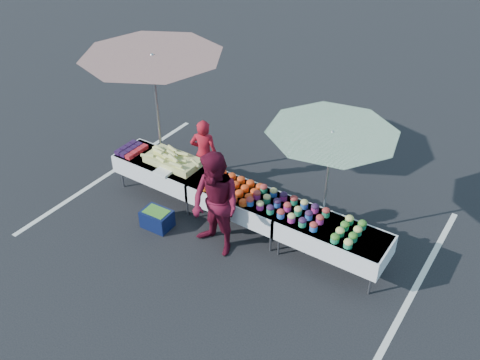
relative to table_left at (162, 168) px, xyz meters
The scene contains 17 objects.
ground 1.89m from the table_left, ahead, with size 80.00×80.00×0.00m, color black.
stripe_left 1.52m from the table_left, behind, with size 0.10×5.00×0.00m, color silver.
stripe_right 5.03m from the table_left, ahead, with size 0.10×5.00×0.00m, color silver.
table_left is the anchor object (origin of this frame).
table_center 1.80m from the table_left, ahead, with size 1.86×0.81×0.75m.
table_right 3.60m from the table_left, ahead, with size 1.86×0.81×0.75m.
berry_punnets 0.74m from the table_left, behind, with size 0.40×0.54×0.08m.
corn_pile 0.35m from the table_left, ahead, with size 1.16×0.57×0.26m.
plastic_bags 0.47m from the table_left, 45.00° to the right, with size 0.30×0.25×0.05m, color white.
carrot_bowls 1.66m from the table_left, ahead, with size 0.95×0.69×0.11m.
potato_cups 2.76m from the table_left, ahead, with size 1.34×0.58×0.16m.
bean_baskets 3.87m from the table_left, ahead, with size 0.36×0.68×0.15m.
vendor 0.86m from the table_left, 52.98° to the left, with size 0.53×0.35×1.47m, color #A91322.
customer 2.00m from the table_left, 22.41° to the right, with size 0.92×0.72×1.89m, color #5B0D22.
umbrella_left 1.93m from the table_left, 131.48° to the left, with size 2.88×2.88×2.69m.
umbrella_right 3.51m from the table_left, ahead, with size 2.49×2.49×2.17m.
storage_bin 1.11m from the table_left, 56.55° to the right, with size 0.55×0.41×0.35m.
Camera 1 is at (4.19, -6.30, 6.27)m, focal length 40.00 mm.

